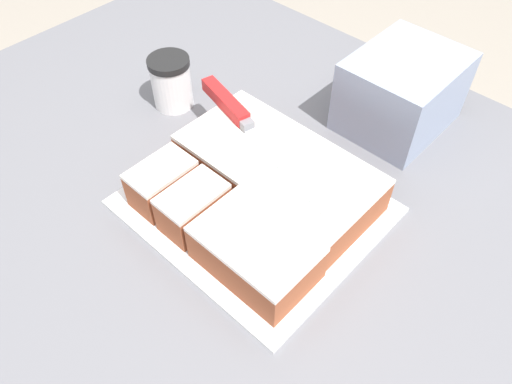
{
  "coord_description": "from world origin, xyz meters",
  "views": [
    {
      "loc": [
        0.34,
        -0.32,
        1.48
      ],
      "look_at": [
        0.0,
        0.04,
        0.92
      ],
      "focal_mm": 35.0,
      "sensor_mm": 36.0,
      "label": 1
    }
  ],
  "objects": [
    {
      "name": "cake_board",
      "position": [
        0.0,
        0.04,
        0.88
      ],
      "size": [
        0.36,
        0.32,
        0.01
      ],
      "color": "white",
      "rests_on": "countertop"
    },
    {
      "name": "countertop",
      "position": [
        0.0,
        0.0,
        0.44
      ],
      "size": [
        1.4,
        1.1,
        0.88
      ],
      "color": "slate",
      "rests_on": "ground_plane"
    },
    {
      "name": "knife",
      "position": [
        -0.11,
        0.12,
        0.96
      ],
      "size": [
        0.34,
        0.1,
        0.02
      ],
      "rotation": [
        0.0,
        0.0,
        -0.25
      ],
      "color": "silver",
      "rests_on": "cake"
    },
    {
      "name": "coffee_cup",
      "position": [
        -0.29,
        0.12,
        0.93
      ],
      "size": [
        0.08,
        0.08,
        0.1
      ],
      "color": "white",
      "rests_on": "countertop"
    },
    {
      "name": "cake",
      "position": [
        0.01,
        0.04,
        0.92
      ],
      "size": [
        0.31,
        0.27,
        0.07
      ],
      "color": "#994C2D",
      "rests_on": "cake_board"
    },
    {
      "name": "storage_box",
      "position": [
        0.05,
        0.36,
        0.95
      ],
      "size": [
        0.16,
        0.2,
        0.13
      ],
      "color": "#8C99B2",
      "rests_on": "countertop"
    }
  ]
}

